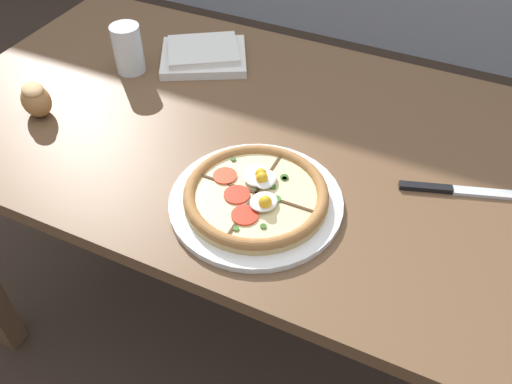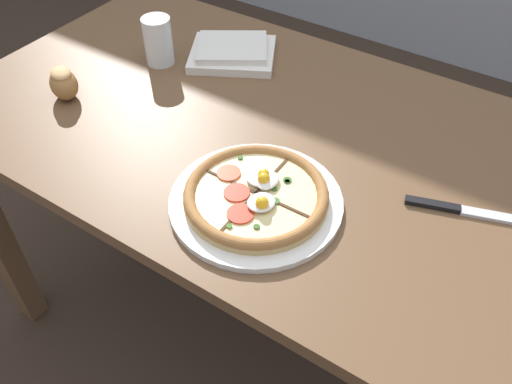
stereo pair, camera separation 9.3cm
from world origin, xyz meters
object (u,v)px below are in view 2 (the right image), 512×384
Objects in this scene: napkin_folded at (232,52)px; knife_main at (469,212)px; water_glass at (159,43)px; bread_piece_near at (63,83)px; dining_table at (278,173)px; pizza at (256,197)px.

knife_main is at bearing -17.04° from napkin_folded.
napkin_folded is at bearing 39.34° from water_glass.
bread_piece_near is 0.24m from water_glass.
water_glass reaches higher than bread_piece_near.
pizza reaches higher than dining_table.
dining_table is 0.50m from bread_piece_near.
dining_table is 0.42m from water_glass.
napkin_folded is (-0.25, 0.19, 0.12)m from dining_table.
water_glass is at bearing 148.92° from pizza.
bread_piece_near is (-0.53, 0.05, 0.02)m from pizza.
bread_piece_near reaches higher than knife_main.
napkin_folded is 2.29× the size of water_glass.
pizza is 2.76× the size of water_glass.
knife_main reaches higher than dining_table.
pizza is 1.39× the size of knife_main.
knife_main is at bearing 9.22° from bread_piece_near.
pizza is (0.07, -0.19, 0.13)m from dining_table.
water_glass reaches higher than pizza.
water_glass is at bearing 155.51° from knife_main.
bread_piece_near is (-0.21, -0.33, 0.02)m from napkin_folded.
napkin_folded reaches higher than knife_main.
dining_table is 5.61× the size of napkin_folded.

